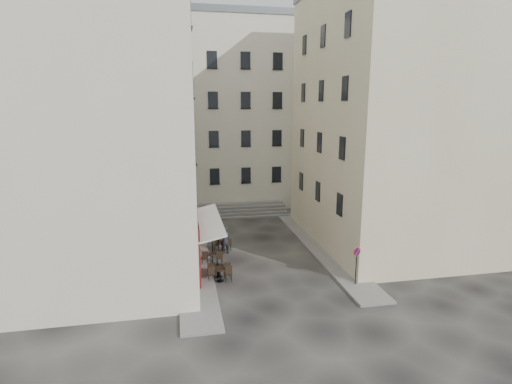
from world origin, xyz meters
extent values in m
plane|color=black|center=(0.00, 0.00, 0.00)|extent=(90.00, 90.00, 0.00)
cube|color=slate|center=(-4.50, 4.00, 0.06)|extent=(2.00, 22.00, 0.12)
cube|color=slate|center=(4.50, 3.00, 0.06)|extent=(2.00, 18.00, 0.12)
cube|color=beige|center=(-10.50, 3.00, 10.00)|extent=(12.00, 16.00, 20.00)
cube|color=#B9B089|center=(10.50, 3.50, 9.00)|extent=(12.00, 14.00, 18.00)
cube|color=beige|center=(-1.00, 19.00, 9.00)|extent=(18.00, 10.00, 18.00)
cube|color=slate|center=(-1.00, 19.00, 18.30)|extent=(18.20, 10.20, 0.60)
cube|color=#45090F|center=(-4.42, 1.00, 1.75)|extent=(0.25, 7.00, 3.50)
cube|color=black|center=(-4.38, 1.00, 1.40)|extent=(0.06, 3.85, 2.00)
cube|color=silver|center=(-3.60, 1.00, 2.95)|extent=(1.58, 7.30, 0.41)
cube|color=#63605E|center=(0.00, 11.90, 0.10)|extent=(9.00, 1.80, 0.20)
cube|color=#63605E|center=(0.00, 12.35, 0.30)|extent=(9.00, 1.80, 0.20)
cube|color=#63605E|center=(0.00, 12.80, 0.50)|extent=(9.00, 1.80, 0.20)
cube|color=#63605E|center=(0.00, 13.25, 0.70)|extent=(9.00, 1.80, 0.20)
cylinder|color=black|center=(-3.25, -1.00, 0.45)|extent=(0.10, 0.10, 0.90)
sphere|color=black|center=(-3.25, -1.00, 0.92)|extent=(0.12, 0.12, 0.12)
cylinder|color=black|center=(-3.25, 2.50, 0.45)|extent=(0.10, 0.10, 0.90)
sphere|color=black|center=(-3.25, 2.50, 0.92)|extent=(0.12, 0.12, 0.12)
cylinder|color=black|center=(-3.25, 6.00, 0.45)|extent=(0.10, 0.10, 0.90)
sphere|color=black|center=(-3.25, 6.00, 0.92)|extent=(0.12, 0.12, 0.12)
cylinder|color=black|center=(4.30, -3.58, 1.15)|extent=(0.06, 0.06, 2.29)
cylinder|color=#BA2B0C|center=(4.30, -3.58, 2.06)|extent=(0.51, 0.19, 0.53)
cylinder|color=#120B65|center=(4.30, -3.61, 2.06)|extent=(0.37, 0.15, 0.38)
cube|color=#BA2B0C|center=(4.30, -3.63, 2.06)|extent=(0.30, 0.12, 0.31)
cylinder|color=black|center=(-3.17, -1.60, 0.08)|extent=(0.39, 0.39, 0.02)
cylinder|color=black|center=(-3.17, -1.60, 0.43)|extent=(0.05, 0.05, 0.75)
cylinder|color=black|center=(-3.17, -1.60, 0.77)|extent=(0.65, 0.65, 0.04)
cube|color=black|center=(-2.68, -1.60, 0.48)|extent=(0.41, 0.41, 0.97)
cube|color=black|center=(-3.65, -1.49, 0.48)|extent=(0.41, 0.41, 0.97)
cylinder|color=black|center=(-3.17, -1.02, 0.07)|extent=(0.38, 0.38, 0.02)
cylinder|color=black|center=(-3.17, -1.02, 0.42)|extent=(0.05, 0.05, 0.74)
cylinder|color=black|center=(-3.17, -1.02, 0.76)|extent=(0.63, 0.63, 0.04)
cube|color=black|center=(-2.70, -1.02, 0.47)|extent=(0.40, 0.40, 0.95)
cube|color=black|center=(-3.65, -0.91, 0.47)|extent=(0.40, 0.40, 0.95)
cylinder|color=black|center=(-3.40, 1.00, 0.07)|extent=(0.37, 0.37, 0.02)
cylinder|color=black|center=(-3.40, 1.00, 0.41)|extent=(0.05, 0.05, 0.72)
cylinder|color=black|center=(-3.40, 1.00, 0.74)|extent=(0.62, 0.62, 0.04)
cube|color=black|center=(-2.93, 1.00, 0.46)|extent=(0.39, 0.39, 0.93)
cube|color=black|center=(-3.86, 1.11, 0.46)|extent=(0.39, 0.39, 0.93)
cylinder|color=black|center=(-2.47, 3.41, 0.07)|extent=(0.34, 0.34, 0.02)
cylinder|color=black|center=(-2.47, 3.41, 0.38)|extent=(0.05, 0.05, 0.66)
cylinder|color=black|center=(-2.47, 3.41, 0.68)|extent=(0.56, 0.56, 0.04)
cube|color=black|center=(-2.04, 3.41, 0.42)|extent=(0.36, 0.36, 0.85)
cube|color=black|center=(-2.89, 3.51, 0.42)|extent=(0.36, 0.36, 0.85)
cylinder|color=black|center=(-2.76, 5.01, 0.07)|extent=(0.35, 0.35, 0.02)
cylinder|color=black|center=(-2.76, 5.01, 0.39)|extent=(0.05, 0.05, 0.68)
cylinder|color=black|center=(-2.76, 5.01, 0.69)|extent=(0.58, 0.58, 0.04)
cube|color=black|center=(-2.32, 5.01, 0.43)|extent=(0.37, 0.37, 0.87)
cube|color=black|center=(-3.19, 5.10, 0.43)|extent=(0.37, 0.37, 0.87)
imported|color=black|center=(-2.34, 2.91, 0.98)|extent=(0.76, 0.54, 1.95)
camera|label=1|loc=(-5.22, -23.12, 10.01)|focal=28.00mm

